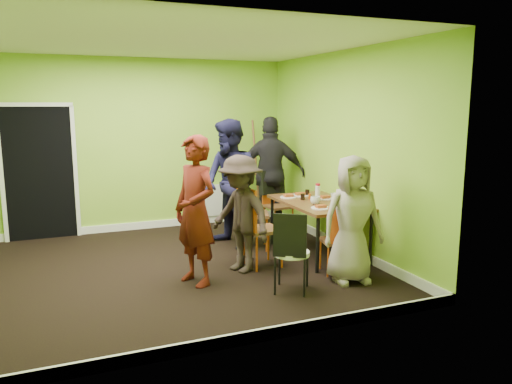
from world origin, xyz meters
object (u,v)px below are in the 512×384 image
person_back_end (271,174)px  thermos (318,193)px  person_standing (196,211)px  person_front_end (352,219)px  chair_left_near (257,223)px  easel (253,172)px  chair_bentwood (291,249)px  chair_left_far (246,207)px  person_left_near (241,214)px  chair_back_end (273,189)px  dining_table (319,205)px  person_left_far (230,184)px  orange_bottle (310,196)px  blue_bottle (346,199)px  chair_front_end (339,236)px

person_back_end → thermos: bearing=115.5°
person_standing → person_front_end: person_standing is taller
chair_left_near → easel: easel is taller
chair_bentwood → chair_left_far: bearing=118.1°
person_left_near → person_back_end: bearing=124.4°
chair_back_end → person_back_end: 0.25m
dining_table → person_left_far: size_ratio=0.80×
orange_bottle → person_front_end: size_ratio=0.05×
blue_bottle → orange_bottle: size_ratio=2.58×
easel → person_left_near: (-1.12, -2.40, -0.17)m
chair_left_near → chair_front_end: chair_left_near is taller
orange_bottle → person_back_end: bearing=90.8°
chair_left_far → chair_left_near: (-0.17, -0.83, -0.03)m
person_left_far → chair_left_far: bearing=27.3°
dining_table → chair_bentwood: chair_bentwood is taller
person_left_near → dining_table: bearing=80.0°
chair_back_end → orange_bottle: (0.03, -1.20, 0.08)m
thermos → person_left_near: person_left_near is taller
easel → person_standing: easel is taller
person_left_near → chair_left_far: bearing=133.4°
chair_bentwood → chair_back_end: bearing=103.6°
blue_bottle → chair_front_end: bearing=-129.6°
person_left_near → person_back_end: size_ratio=0.78×
easel → person_left_near: easel is taller
chair_bentwood → person_left_far: 2.03m
easel → person_left_near: bearing=-114.9°
person_left_near → person_left_far: bearing=145.9°
chair_back_end → orange_bottle: 1.20m
chair_left_far → orange_bottle: (0.80, -0.43, 0.18)m
dining_table → easel: 2.16m
chair_front_end → person_front_end: size_ratio=0.58×
dining_table → person_standing: size_ratio=0.87×
dining_table → person_left_near: 1.26m
chair_front_end → thermos: 0.94m
chair_left_near → person_back_end: bearing=145.6°
chair_bentwood → thermos: size_ratio=4.24×
person_front_end → person_back_end: bearing=95.2°
person_front_end → chair_bentwood: bearing=-167.3°
person_standing → chair_back_end: bearing=113.2°
chair_left_near → chair_back_end: (0.94, 1.60, 0.13)m
person_left_far → person_back_end: 1.18m
thermos → person_back_end: size_ratio=0.12×
chair_bentwood → orange_bottle: 1.70m
chair_bentwood → person_standing: 1.18m
person_standing → dining_table: bearing=81.2°
person_standing → person_left_far: size_ratio=0.93×
dining_table → chair_left_far: chair_left_far is taller
chair_left_far → person_left_far: bearing=-116.0°
thermos → person_left_near: size_ratio=0.15×
dining_table → person_back_end: 1.53m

